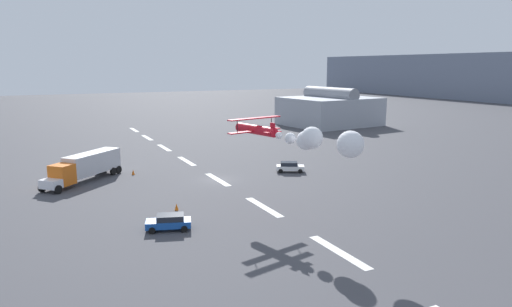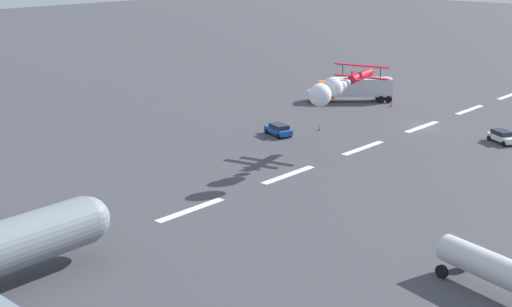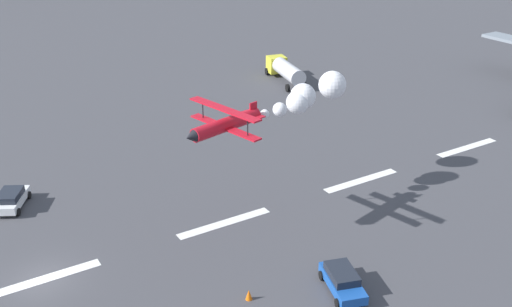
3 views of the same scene
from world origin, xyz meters
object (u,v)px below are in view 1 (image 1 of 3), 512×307
at_px(airport_staff_sedan, 290,167).
at_px(traffic_cone_far, 177,207).
at_px(stunt_biplane_red, 309,138).
at_px(semi_truck_orange, 85,166).
at_px(followme_car_yellow, 169,222).
at_px(traffic_cone_near, 133,172).

relative_size(airport_staff_sedan, traffic_cone_far, 5.92).
distance_m(stunt_biplane_red, semi_truck_orange, 34.26).
height_order(semi_truck_orange, followme_car_yellow, semi_truck_orange).
height_order(semi_truck_orange, airport_staff_sedan, semi_truck_orange).
bearing_deg(traffic_cone_near, stunt_biplane_red, 20.14).
height_order(semi_truck_orange, traffic_cone_near, semi_truck_orange).
bearing_deg(stunt_biplane_red, followme_car_yellow, -111.51).
xyz_separation_m(stunt_biplane_red, traffic_cone_far, (-10.62, -10.07, -8.38)).
height_order(stunt_biplane_red, traffic_cone_far, stunt_biplane_red).
bearing_deg(semi_truck_orange, traffic_cone_near, 98.83).
bearing_deg(semi_truck_orange, airport_staff_sedan, 75.01).
distance_m(stunt_biplane_red, traffic_cone_far, 16.86).
bearing_deg(traffic_cone_far, followme_car_yellow, -22.83).
distance_m(followme_car_yellow, traffic_cone_far, 6.20).
height_order(stunt_biplane_red, traffic_cone_near, stunt_biplane_red).
distance_m(semi_truck_orange, traffic_cone_far, 19.63).
bearing_deg(stunt_biplane_red, semi_truck_orange, -148.74).
bearing_deg(stunt_biplane_red, traffic_cone_near, -159.86).
xyz_separation_m(followme_car_yellow, traffic_cone_far, (-5.70, 2.40, -0.44)).
relative_size(semi_truck_orange, followme_car_yellow, 2.48).
bearing_deg(stunt_biplane_red, traffic_cone_far, -136.50).
height_order(followme_car_yellow, traffic_cone_far, followme_car_yellow).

